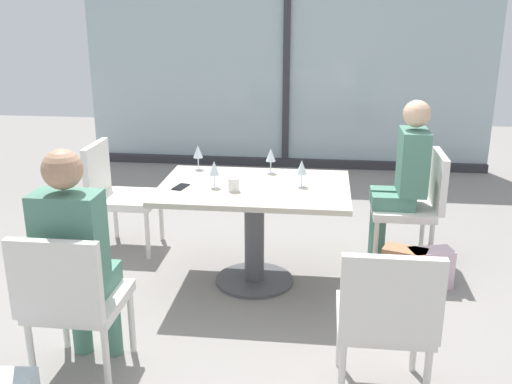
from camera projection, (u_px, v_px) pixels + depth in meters
name	position (u px, v px, depth m)	size (l,w,h in m)	color
ground_plane	(254.00, 281.00, 4.27)	(12.00, 12.00, 0.00)	gray
window_wall_backdrop	(287.00, 66.00, 6.92)	(4.81, 0.10, 2.70)	#A3B7BC
dining_table_main	(254.00, 210.00, 4.10)	(1.30, 0.90, 0.73)	#BCB29E
chair_far_right	(416.00, 201.00, 4.46)	(0.50, 0.46, 0.87)	silver
chair_front_left	(71.00, 297.00, 3.00)	(0.46, 0.50, 0.87)	silver
chair_front_right	(386.00, 315.00, 2.83)	(0.46, 0.50, 0.87)	silver
chair_far_left	(116.00, 190.00, 4.72)	(0.50, 0.46, 0.87)	silver
person_far_right	(403.00, 174.00, 4.41)	(0.39, 0.34, 1.26)	#4C7F6B
person_front_left	(76.00, 252.00, 3.04)	(0.34, 0.39, 1.26)	#4C7F6B
wine_glass_0	(302.00, 168.00, 3.98)	(0.07, 0.07, 0.18)	silver
wine_glass_1	(214.00, 169.00, 3.96)	(0.07, 0.07, 0.18)	silver
wine_glass_2	(198.00, 152.00, 4.40)	(0.07, 0.07, 0.18)	silver
wine_glass_3	(271.00, 156.00, 4.30)	(0.07, 0.07, 0.18)	silver
coffee_cup	(234.00, 184.00, 3.91)	(0.08, 0.08, 0.09)	white
cell_phone_on_table	(181.00, 187.00, 4.00)	(0.07, 0.14, 0.01)	black
handbag_0	(404.00, 267.00, 4.17)	(0.30, 0.16, 0.28)	#A3704C
handbag_2	(430.00, 268.00, 4.16)	(0.30, 0.16, 0.28)	beige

